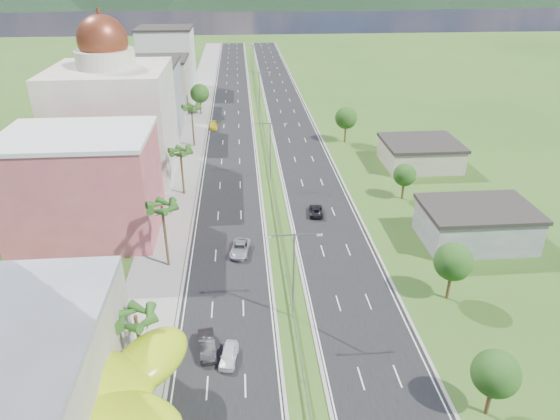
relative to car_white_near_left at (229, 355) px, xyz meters
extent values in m
plane|color=#2D5119|center=(7.27, -3.56, -0.72)|extent=(500.00, 500.00, 0.00)
cube|color=black|center=(-0.23, 86.44, -0.70)|extent=(11.00, 260.00, 0.04)
cube|color=black|center=(14.77, 86.44, -0.70)|extent=(11.00, 260.00, 0.04)
cube|color=gray|center=(-9.73, 86.44, -0.66)|extent=(7.00, 260.00, 0.12)
cube|color=gray|center=(7.27, 68.44, -0.10)|extent=(0.08, 216.00, 0.28)
cube|color=gray|center=(7.27, 170.44, -0.37)|extent=(0.10, 0.12, 0.70)
cylinder|color=gray|center=(7.27, 6.44, 4.78)|extent=(0.20, 0.20, 11.00)
cube|color=gray|center=(5.83, 6.44, 10.08)|extent=(2.88, 0.12, 0.12)
cube|color=gray|center=(8.71, 6.44, 10.08)|extent=(2.88, 0.12, 0.12)
cube|color=silver|center=(4.55, 6.44, 9.98)|extent=(0.60, 0.25, 0.18)
cube|color=silver|center=(9.99, 6.44, 9.98)|extent=(0.60, 0.25, 0.18)
cylinder|color=gray|center=(7.27, 46.44, 4.78)|extent=(0.20, 0.20, 11.00)
cube|color=gray|center=(5.83, 46.44, 10.08)|extent=(2.88, 0.12, 0.12)
cube|color=gray|center=(8.71, 46.44, 10.08)|extent=(2.88, 0.12, 0.12)
cube|color=silver|center=(4.55, 46.44, 9.98)|extent=(0.60, 0.25, 0.18)
cube|color=silver|center=(9.99, 46.44, 9.98)|extent=(0.60, 0.25, 0.18)
cylinder|color=gray|center=(7.27, 91.44, 4.78)|extent=(0.20, 0.20, 11.00)
cube|color=gray|center=(5.83, 91.44, 10.08)|extent=(2.88, 0.12, 0.12)
cube|color=gray|center=(8.71, 91.44, 10.08)|extent=(2.88, 0.12, 0.12)
cube|color=silver|center=(4.55, 91.44, 9.98)|extent=(0.60, 0.25, 0.18)
cube|color=silver|center=(9.99, 91.44, 9.98)|extent=(0.60, 0.25, 0.18)
cylinder|color=gray|center=(7.27, 136.44, 4.78)|extent=(0.20, 0.20, 11.00)
cube|color=gray|center=(5.83, 136.44, 10.08)|extent=(2.88, 0.12, 0.12)
cube|color=gray|center=(8.71, 136.44, 10.08)|extent=(2.88, 0.12, 0.12)
cube|color=silver|center=(4.55, 136.44, 9.98)|extent=(0.60, 0.25, 0.18)
cube|color=silver|center=(9.99, 136.44, 9.98)|extent=(0.60, 0.25, 0.18)
cylinder|color=gray|center=(-16.73, -5.56, 1.28)|extent=(0.50, 0.50, 4.00)
cylinder|color=gray|center=(-7.73, -5.56, 1.28)|extent=(0.50, 0.50, 4.00)
cube|color=#BA4C58|center=(-20.73, 28.44, 6.78)|extent=(20.00, 15.00, 15.00)
cube|color=#BEB59D|center=(-20.73, 51.44, 9.28)|extent=(20.00, 20.00, 20.00)
cylinder|color=#BEB59D|center=(-20.73, 51.44, 20.78)|extent=(10.00, 10.00, 3.00)
sphere|color=maroon|center=(-20.73, 51.44, 23.78)|extent=(8.40, 8.40, 8.40)
cube|color=slate|center=(-19.73, 76.44, 7.28)|extent=(16.00, 15.00, 16.00)
cube|color=gray|center=(-19.73, 98.44, 5.78)|extent=(16.00, 15.00, 13.00)
cube|color=silver|center=(-19.73, 121.44, 8.28)|extent=(16.00, 15.00, 18.00)
cube|color=slate|center=(35.27, 21.44, 1.78)|extent=(15.00, 10.00, 5.00)
cube|color=gray|center=(37.27, 51.44, 1.48)|extent=(14.00, 12.00, 4.40)
cylinder|color=#47301C|center=(-8.23, -1.56, 3.03)|extent=(0.36, 0.36, 7.50)
cylinder|color=#47301C|center=(-8.23, 18.44, 3.78)|extent=(0.36, 0.36, 9.00)
cylinder|color=#47301C|center=(-8.23, 41.44, 3.28)|extent=(0.36, 0.36, 8.00)
cylinder|color=#47301C|center=(-8.23, 66.44, 3.68)|extent=(0.36, 0.36, 8.80)
cylinder|color=#47301C|center=(-8.23, 91.44, 1.73)|extent=(0.40, 0.40, 4.90)
sphere|color=#2A571B|center=(-8.23, 91.44, 4.88)|extent=(4.90, 4.90, 4.90)
cylinder|color=#47301C|center=(23.27, -8.56, 1.38)|extent=(0.40, 0.40, 4.20)
sphere|color=#2A571B|center=(23.27, -8.56, 4.08)|extent=(4.20, 4.20, 4.20)
cylinder|color=#47301C|center=(26.27, 8.44, 1.55)|extent=(0.40, 0.40, 4.55)
sphere|color=#2A571B|center=(26.27, 8.44, 4.48)|extent=(4.55, 4.55, 4.55)
cylinder|color=#47301C|center=(29.27, 36.44, 1.20)|extent=(0.40, 0.40, 3.85)
sphere|color=#2A571B|center=(29.27, 36.44, 3.68)|extent=(3.85, 3.85, 3.85)
cylinder|color=#47301C|center=(25.27, 66.44, 1.73)|extent=(0.40, 0.40, 4.90)
sphere|color=#2A571B|center=(25.27, 66.44, 4.88)|extent=(4.90, 4.90, 4.90)
imported|color=white|center=(0.00, 0.00, 0.00)|extent=(2.25, 4.21, 1.36)
imported|color=black|center=(-2.28, 1.54, 0.10)|extent=(2.22, 4.92, 1.57)
imported|color=#95969B|center=(1.36, 20.82, 0.05)|extent=(3.23, 5.60, 1.47)
imported|color=gold|center=(-4.54, 78.99, 0.00)|extent=(2.14, 4.76, 1.35)
imported|color=black|center=(13.66, 31.80, -0.04)|extent=(2.62, 4.84, 1.29)
camera|label=1|loc=(2.07, -39.00, 36.09)|focal=32.00mm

